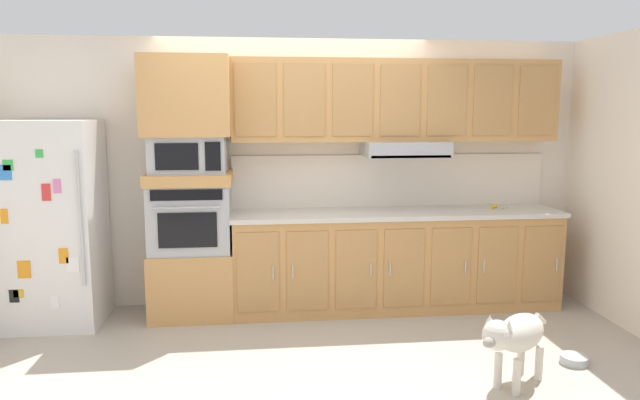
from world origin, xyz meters
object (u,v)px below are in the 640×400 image
object	(u,v)px
microwave	(189,154)
dog_food_bowl	(574,359)
refrigerator	(54,223)
built_in_oven	(191,217)
dog	(516,335)
screwdriver	(495,207)

from	to	relation	value
microwave	dog_food_bowl	bearing A→B (deg)	-25.56
refrigerator	microwave	distance (m)	1.29
microwave	refrigerator	bearing A→B (deg)	-176.63
dog_food_bowl	microwave	bearing A→B (deg)	154.44
microwave	built_in_oven	bearing A→B (deg)	179.23
built_in_oven	dog	xyz separation A→B (m)	(2.28, -1.68, -0.54)
microwave	screwdriver	world-z (taller)	microwave
built_in_oven	refrigerator	bearing A→B (deg)	-176.63
microwave	dog	xyz separation A→B (m)	(2.28, -1.68, -1.10)
built_in_oven	microwave	size ratio (longest dim) A/B	1.09
dog_food_bowl	refrigerator	bearing A→B (deg)	162.00
dog	dog_food_bowl	bearing A→B (deg)	168.75
refrigerator	dog	size ratio (longest dim) A/B	2.59
screwdriver	built_in_oven	bearing A→B (deg)	-178.91
refrigerator	microwave	xyz separation A→B (m)	(1.15, 0.07, 0.58)
screwdriver	dog	xyz separation A→B (m)	(-0.56, -1.73, -0.57)
microwave	dog	size ratio (longest dim) A/B	0.95
screwdriver	dog	size ratio (longest dim) A/B	0.25
built_in_oven	dog_food_bowl	size ratio (longest dim) A/B	3.50
screwdriver	dog_food_bowl	distance (m)	1.69
built_in_oven	microwave	distance (m)	0.56
dog	microwave	bearing A→B (deg)	-74.21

